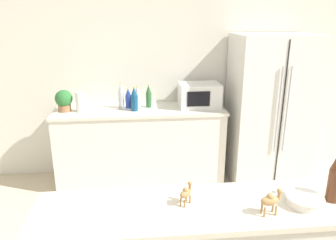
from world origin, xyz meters
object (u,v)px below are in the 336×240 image
Objects in this scene: back_bottle_0 at (121,96)px; back_bottle_4 at (128,98)px; potted_plant at (64,100)px; back_bottle_1 at (138,98)px; back_bottle_3 at (149,96)px; camel_figurine_second at (186,193)px; camel_figurine at (271,200)px; microwave at (199,95)px; refrigerator at (270,109)px; back_bottle_2 at (134,99)px; wine_bottle at (336,177)px; paper_towel_roll at (80,102)px; fruit_bowl at (304,200)px.

back_bottle_0 is 0.09m from back_bottle_4.
back_bottle_0 is (0.64, 0.07, 0.02)m from potted_plant.
back_bottle_1 is at bearing -21.37° from back_bottle_4.
back_bottle_3 is 2.12m from camel_figurine_second.
camel_figurine is at bearing -72.24° from back_bottle_1.
potted_plant is at bearing -178.39° from microwave.
microwave is 0.61m from back_bottle_3.
back_bottle_1 is 0.14m from back_bottle_3.
refrigerator is 2.44m from potted_plant.
back_bottle_0 is 1.11× the size of back_bottle_1.
wine_bottle is (1.18, -2.03, 0.02)m from back_bottle_2.
back_bottle_1 is (0.84, 0.02, 0.00)m from potted_plant.
back_bottle_2 is at bearing -2.42° from paper_towel_roll.
wine_bottle is (0.40, -2.13, 0.01)m from microwave.
wine_bottle reaches higher than microwave.
wine_bottle is 0.89m from camel_figurine_second.
refrigerator reaches higher than back_bottle_0.
microwave is at bearing 1.61° from potted_plant.
back_bottle_2 is at bearing -178.92° from refrigerator.
back_bottle_1 is at bearing 113.95° from fruit_bowl.
back_bottle_3 is (0.97, 0.07, 0.00)m from potted_plant.
back_bottle_3 reaches higher than paper_towel_roll.
back_bottle_2 is 0.87× the size of wine_bottle.
microwave is 2.17× the size of fruit_bowl.
back_bottle_1 is 1.75× the size of camel_figurine.
wine_bottle reaches higher than back_bottle_2.
camel_figurine_second is (0.12, -2.12, -0.06)m from back_bottle_3.
wine_bottle is (1.33, -2.16, 0.01)m from back_bottle_0.
back_bottle_2 is at bearing -39.92° from back_bottle_0.
back_bottle_2 reaches higher than back_bottle_1.
back_bottle_3 reaches higher than back_bottle_4.
back_bottle_1 is 0.09m from back_bottle_2.
camel_figurine_second is at bearing -81.53° from back_bottle_2.
back_bottle_2 is 2.29m from fruit_bowl.
microwave reaches higher than camel_figurine_second.
back_bottle_3 is at bearing 114.97° from wine_bottle.
wine_bottle reaches higher than camel_figurine.
back_bottle_3 reaches higher than camel_figurine.
back_bottle_4 is at bearing -6.17° from back_bottle_0.
back_bottle_4 is at bearing 178.85° from microwave.
back_bottle_1 reaches higher than camel_figurine.
back_bottle_0 is at bearing 102.02° from camel_figurine_second.
back_bottle_0 reaches higher than camel_figurine_second.
refrigerator is at bearing 56.34° from camel_figurine_second.
paper_towel_roll is at bearing 127.48° from fruit_bowl.
microwave is at bearing 3.18° from paper_towel_roll.
microwave is 2.24m from camel_figurine.
back_bottle_2 is at bearing 109.30° from camel_figurine.
back_bottle_0 is 0.20m from back_bottle_1.
refrigerator is at bearing 1.08° from back_bottle_2.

